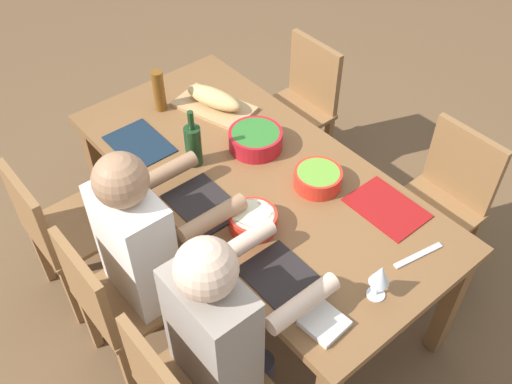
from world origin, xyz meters
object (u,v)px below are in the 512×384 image
Objects in this scene: chair_near_left at (443,199)px; cutting_board at (214,107)px; wine_bottle at (193,145)px; napkin_stack at (324,323)px; chair_far_center at (115,299)px; diner_far_center at (145,245)px; bread_loaf at (214,98)px; serving_bowl_pasta at (253,220)px; beer_bottle at (159,91)px; dining_table at (256,188)px; diner_far_left at (222,330)px; serving_bowl_greens at (256,139)px; chair_far_right at (60,229)px; serving_bowl_salad at (318,178)px; chair_near_right at (300,103)px; wine_glass at (380,276)px.

chair_near_left reaches higher than cutting_board.
wine_bottle is at bearing 130.97° from cutting_board.
chair_far_center is at bearing 31.38° from napkin_stack.
diner_far_center is 0.91m from bread_loaf.
serving_bowl_pasta reaches higher than cutting_board.
bread_loaf is 0.27m from beer_bottle.
diner_far_left is (-0.52, 0.59, 0.04)m from dining_table.
chair_near_left is at bearing -149.05° from cutting_board.
serving_bowl_greens is 0.88× the size of wine_bottle.
dining_table is 0.56m from bread_loaf.
chair_near_left is 1.00× the size of chair_far_right.
serving_bowl_pasta is at bearing 91.24° from serving_bowl_salad.
chair_near_right is at bearing -40.53° from napkin_stack.
wine_bottle reaches higher than serving_bowl_salad.
wine_bottle is at bearing -29.32° from diner_far_left.
napkin_stack is at bearing 171.46° from wine_bottle.
chair_far_center is 0.71× the size of diner_far_left.
chair_far_right is at bearing 90.07° from cutting_board.
wine_bottle reaches higher than chair_near_left.
bread_loaf is at bearing -89.93° from chair_far_right.
beer_bottle is at bearing 4.68° from dining_table.
chair_near_right is 5.12× the size of wine_glass.
dining_table is 0.31m from serving_bowl_salad.
serving_bowl_greens is at bearing 175.04° from bread_loaf.
serving_bowl_greens is 0.31m from wine_bottle.
wine_bottle is (0.76, -0.43, 0.15)m from diner_far_left.
serving_bowl_salad reaches higher than napkin_stack.
diner_far_left reaches higher than chair_far_center.
serving_bowl_salad is (0.29, -0.76, 0.09)m from diner_far_left.
chair_far_center is 0.71× the size of diner_far_center.
dining_table is at bearing -123.74° from chair_far_right.
bread_loaf is 1.93× the size of wine_glass.
chair_near_left is 1.86m from chair_far_right.
chair_far_center is 1.10m from cutting_board.
cutting_board is 0.06m from bread_loaf.
serving_bowl_pasta is (-0.38, 0.33, -0.01)m from serving_bowl_greens.
wine_glass reaches higher than bread_loaf.
chair_near_left reaches higher than napkin_stack.
bread_loaf is at bearing -55.13° from diner_far_center.
diner_far_left reaches higher than beer_bottle.
napkin_stack is at bearing 139.47° from chair_near_right.
napkin_stack is at bearing 169.89° from beer_bottle.
diner_far_left reaches higher than chair_near_left.
serving_bowl_pasta is 0.63× the size of bread_loaf.
wine_bottle is at bearing -114.19° from chair_far_right.
dining_table is at bearing -48.80° from diner_far_left.
beer_bottle reaches higher than dining_table.
diner_far_center reaches higher than chair_near_left.
beer_bottle is (0.17, -0.72, 0.37)m from chair_far_right.
diner_far_center is at bearing 33.25° from wine_glass.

